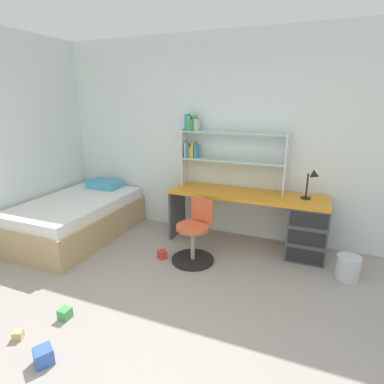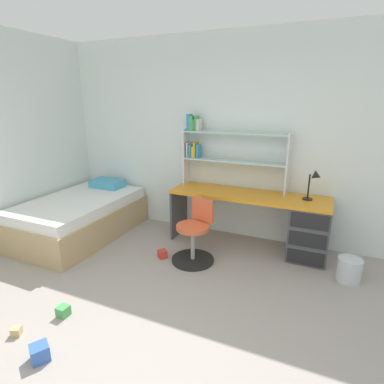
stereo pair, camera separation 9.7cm
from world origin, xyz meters
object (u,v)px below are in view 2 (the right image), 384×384
at_px(bed_platform, 80,217).
at_px(waste_bin, 349,270).
at_px(desk, 290,223).
at_px(toy_block_green_0, 63,311).
at_px(swivel_chair, 194,238).
at_px(toy_block_red_1, 162,254).
at_px(desk_lamp, 315,181).
at_px(toy_block_blue_2, 40,353).
at_px(toy_block_natural_3, 17,331).
at_px(bookshelf_hutch, 222,147).

distance_m(bed_platform, waste_bin, 3.55).
xyz_separation_m(desk, toy_block_green_0, (-1.71, -2.08, -0.37)).
distance_m(swivel_chair, bed_platform, 1.82).
xyz_separation_m(toy_block_green_0, toy_block_red_1, (0.30, 1.33, 0.00)).
distance_m(desk, desk_lamp, 0.61).
bearing_deg(toy_block_red_1, waste_bin, 9.98).
relative_size(desk, desk_lamp, 5.30).
xyz_separation_m(swivel_chair, bed_platform, (-1.82, 0.03, -0.02)).
distance_m(bed_platform, toy_block_blue_2, 2.35).
bearing_deg(toy_block_blue_2, toy_block_green_0, 116.33).
height_order(desk, toy_block_natural_3, desk).
xyz_separation_m(swivel_chair, toy_block_green_0, (-0.69, -1.43, -0.25)).
height_order(desk, bookshelf_hutch, bookshelf_hutch).
bearing_deg(bed_platform, toy_block_natural_3, -62.13).
xyz_separation_m(bookshelf_hutch, toy_block_green_0, (-0.74, -2.25, -1.24)).
relative_size(toy_block_red_1, toy_block_blue_2, 0.78).
bearing_deg(toy_block_green_0, bookshelf_hutch, 71.90).
height_order(toy_block_blue_2, toy_block_natural_3, toy_block_blue_2).
relative_size(bookshelf_hutch, waste_bin, 5.44).
xyz_separation_m(desk, swivel_chair, (-1.02, -0.65, -0.12)).
bearing_deg(bed_platform, swivel_chair, -0.99).
bearing_deg(desk_lamp, toy_block_blue_2, -123.98).
distance_m(desk, toy_block_natural_3, 3.09).
distance_m(desk, swivel_chair, 1.21).
height_order(swivel_chair, toy_block_blue_2, swivel_chair).
relative_size(bookshelf_hutch, toy_block_natural_3, 19.70).
height_order(toy_block_green_0, toy_block_natural_3, toy_block_green_0).
bearing_deg(desk_lamp, waste_bin, -41.61).
bearing_deg(bookshelf_hutch, swivel_chair, -93.44).
height_order(bed_platform, toy_block_red_1, bed_platform).
distance_m(swivel_chair, toy_block_blue_2, 1.95).
bearing_deg(toy_block_green_0, toy_block_blue_2, -63.67).
xyz_separation_m(toy_block_green_0, toy_block_blue_2, (0.22, -0.45, 0.01)).
relative_size(waste_bin, toy_block_natural_3, 3.62).
relative_size(swivel_chair, toy_block_natural_3, 10.57).
height_order(desk_lamp, toy_block_red_1, desk_lamp).
bearing_deg(toy_block_natural_3, toy_block_red_1, 74.10).
height_order(desk, toy_block_red_1, desk).
relative_size(desk, bookshelf_hutch, 1.43).
bearing_deg(waste_bin, toy_block_blue_2, -135.50).
height_order(toy_block_red_1, toy_block_natural_3, toy_block_red_1).
distance_m(waste_bin, toy_block_green_0, 2.94).
distance_m(waste_bin, toy_block_blue_2, 3.06).
relative_size(desk_lamp, toy_block_blue_2, 3.00).
relative_size(bed_platform, toy_block_blue_2, 14.36).
xyz_separation_m(swivel_chair, toy_block_red_1, (-0.39, -0.11, -0.25)).
height_order(waste_bin, toy_block_green_0, waste_bin).
height_order(bed_platform, toy_block_natural_3, bed_platform).
bearing_deg(desk, toy_block_natural_3, -127.90).
height_order(waste_bin, toy_block_natural_3, waste_bin).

